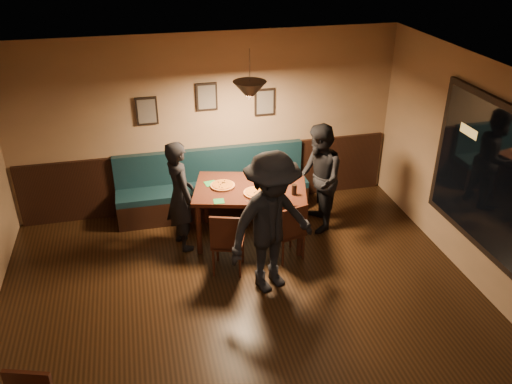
{
  "coord_description": "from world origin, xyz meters",
  "views": [
    {
      "loc": [
        -1.03,
        -4.1,
        4.28
      ],
      "look_at": [
        0.41,
        1.99,
        0.95
      ],
      "focal_mm": 36.82,
      "sensor_mm": 36.0,
      "label": 1
    }
  ],
  "objects_px": {
    "dining_table": "(250,213)",
    "chair_near_right": "(287,230)",
    "diner_left": "(180,196)",
    "diner_right": "(319,179)",
    "diner_front": "(272,224)",
    "booth_bench": "(213,185)",
    "soda_glass": "(294,190)",
    "tabasco_bottle": "(287,181)",
    "chair_near_left": "(228,240)"
  },
  "relations": [
    {
      "from": "diner_left",
      "to": "tabasco_bottle",
      "type": "bearing_deg",
      "value": -108.11
    },
    {
      "from": "booth_bench",
      "to": "diner_right",
      "type": "relative_size",
      "value": 1.81
    },
    {
      "from": "booth_bench",
      "to": "diner_right",
      "type": "xyz_separation_m",
      "value": [
        1.45,
        -0.8,
        0.33
      ]
    },
    {
      "from": "diner_left",
      "to": "soda_glass",
      "type": "relative_size",
      "value": 10.68
    },
    {
      "from": "booth_bench",
      "to": "chair_near_right",
      "type": "relative_size",
      "value": 3.42
    },
    {
      "from": "dining_table",
      "to": "chair_near_left",
      "type": "bearing_deg",
      "value": -108.75
    },
    {
      "from": "soda_glass",
      "to": "booth_bench",
      "type": "bearing_deg",
      "value": 128.32
    },
    {
      "from": "chair_near_left",
      "to": "chair_near_right",
      "type": "relative_size",
      "value": 1.05
    },
    {
      "from": "dining_table",
      "to": "tabasco_bottle",
      "type": "distance_m",
      "value": 0.72
    },
    {
      "from": "diner_front",
      "to": "tabasco_bottle",
      "type": "relative_size",
      "value": 16.88
    },
    {
      "from": "diner_right",
      "to": "booth_bench",
      "type": "bearing_deg",
      "value": -112.12
    },
    {
      "from": "dining_table",
      "to": "soda_glass",
      "type": "distance_m",
      "value": 0.81
    },
    {
      "from": "diner_left",
      "to": "diner_front",
      "type": "distance_m",
      "value": 1.57
    },
    {
      "from": "diner_left",
      "to": "diner_front",
      "type": "height_order",
      "value": "diner_front"
    },
    {
      "from": "dining_table",
      "to": "diner_left",
      "type": "bearing_deg",
      "value": -167.24
    },
    {
      "from": "diner_front",
      "to": "soda_glass",
      "type": "distance_m",
      "value": 0.99
    },
    {
      "from": "booth_bench",
      "to": "soda_glass",
      "type": "height_order",
      "value": "booth_bench"
    },
    {
      "from": "booth_bench",
      "to": "diner_front",
      "type": "bearing_deg",
      "value": -78.59
    },
    {
      "from": "dining_table",
      "to": "soda_glass",
      "type": "relative_size",
      "value": 10.32
    },
    {
      "from": "diner_right",
      "to": "diner_front",
      "type": "xyz_separation_m",
      "value": [
        -1.04,
        -1.24,
        0.11
      ]
    },
    {
      "from": "dining_table",
      "to": "chair_near_right",
      "type": "relative_size",
      "value": 1.78
    },
    {
      "from": "diner_right",
      "to": "soda_glass",
      "type": "xyz_separation_m",
      "value": [
        -0.5,
        -0.41,
        0.09
      ]
    },
    {
      "from": "diner_left",
      "to": "diner_front",
      "type": "bearing_deg",
      "value": -156.58
    },
    {
      "from": "dining_table",
      "to": "soda_glass",
      "type": "xyz_separation_m",
      "value": [
        0.54,
        -0.34,
        0.5
      ]
    },
    {
      "from": "booth_bench",
      "to": "diner_front",
      "type": "xyz_separation_m",
      "value": [
        0.41,
        -2.03,
        0.44
      ]
    },
    {
      "from": "chair_near_left",
      "to": "diner_right",
      "type": "relative_size",
      "value": 0.56
    },
    {
      "from": "diner_right",
      "to": "tabasco_bottle",
      "type": "relative_size",
      "value": 14.86
    },
    {
      "from": "chair_near_left",
      "to": "soda_glass",
      "type": "relative_size",
      "value": 6.06
    },
    {
      "from": "dining_table",
      "to": "chair_near_right",
      "type": "bearing_deg",
      "value": -41.86
    },
    {
      "from": "soda_glass",
      "to": "chair_near_left",
      "type": "bearing_deg",
      "value": -160.78
    },
    {
      "from": "diner_right",
      "to": "soda_glass",
      "type": "bearing_deg",
      "value": -44.32
    },
    {
      "from": "chair_near_left",
      "to": "soda_glass",
      "type": "height_order",
      "value": "soda_glass"
    },
    {
      "from": "diner_left",
      "to": "diner_right",
      "type": "height_order",
      "value": "diner_right"
    },
    {
      "from": "soda_glass",
      "to": "dining_table",
      "type": "bearing_deg",
      "value": 147.85
    },
    {
      "from": "soda_glass",
      "to": "chair_near_right",
      "type": "bearing_deg",
      "value": -122.31
    },
    {
      "from": "tabasco_bottle",
      "to": "diner_right",
      "type": "bearing_deg",
      "value": 9.18
    },
    {
      "from": "booth_bench",
      "to": "dining_table",
      "type": "xyz_separation_m",
      "value": [
        0.41,
        -0.86,
        -0.08
      ]
    },
    {
      "from": "soda_glass",
      "to": "tabasco_bottle",
      "type": "distance_m",
      "value": 0.32
    },
    {
      "from": "chair_near_left",
      "to": "diner_left",
      "type": "distance_m",
      "value": 0.97
    },
    {
      "from": "booth_bench",
      "to": "soda_glass",
      "type": "relative_size",
      "value": 19.74
    },
    {
      "from": "diner_right",
      "to": "diner_front",
      "type": "distance_m",
      "value": 1.62
    },
    {
      "from": "dining_table",
      "to": "diner_left",
      "type": "height_order",
      "value": "diner_left"
    },
    {
      "from": "diner_left",
      "to": "soda_glass",
      "type": "bearing_deg",
      "value": -119.9
    },
    {
      "from": "chair_near_right",
      "to": "diner_right",
      "type": "height_order",
      "value": "diner_right"
    },
    {
      "from": "booth_bench",
      "to": "soda_glass",
      "type": "bearing_deg",
      "value": -51.68
    },
    {
      "from": "diner_left",
      "to": "diner_right",
      "type": "bearing_deg",
      "value": -105.26
    },
    {
      "from": "chair_near_right",
      "to": "diner_left",
      "type": "relative_size",
      "value": 0.54
    },
    {
      "from": "chair_near_right",
      "to": "chair_near_left",
      "type": "bearing_deg",
      "value": 171.38
    },
    {
      "from": "chair_near_right",
      "to": "diner_right",
      "type": "relative_size",
      "value": 0.53
    },
    {
      "from": "chair_near_left",
      "to": "diner_front",
      "type": "bearing_deg",
      "value": -27.75
    }
  ]
}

